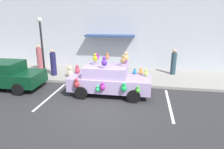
# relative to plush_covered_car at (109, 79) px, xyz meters

# --- Properties ---
(ground_plane) EXTENTS (60.00, 60.00, 0.00)m
(ground_plane) POSITION_rel_plush_covered_car_xyz_m (-0.08, -1.75, -0.81)
(ground_plane) COLOR #2D2D30
(sidewalk) EXTENTS (24.00, 4.00, 0.15)m
(sidewalk) POSITION_rel_plush_covered_car_xyz_m (-0.08, 3.25, -0.74)
(sidewalk) COLOR gray
(sidewalk) RESTS_ON ground
(storefront_building) EXTENTS (24.00, 1.25, 6.40)m
(storefront_building) POSITION_rel_plush_covered_car_xyz_m (-0.09, 5.39, 2.38)
(storefront_building) COLOR #B2B7C1
(storefront_building) RESTS_ON ground
(parking_stripe_front) EXTENTS (0.12, 3.60, 0.01)m
(parking_stripe_front) POSITION_rel_plush_covered_car_xyz_m (3.02, -0.75, -0.81)
(parking_stripe_front) COLOR silver
(parking_stripe_front) RESTS_ON ground
(parking_stripe_rear) EXTENTS (0.12, 3.60, 0.01)m
(parking_stripe_rear) POSITION_rel_plush_covered_car_xyz_m (-2.91, -0.75, -0.81)
(parking_stripe_rear) COLOR silver
(parking_stripe_rear) RESTS_ON ground
(plush_covered_car) EXTENTS (4.17, 2.05, 2.21)m
(plush_covered_car) POSITION_rel_plush_covered_car_xyz_m (0.00, 0.00, 0.00)
(plush_covered_car) COLOR #AC96C8
(plush_covered_car) RESTS_ON ground
(parked_sedan_behind) EXTENTS (4.06, 2.00, 1.54)m
(parked_sedan_behind) POSITION_rel_plush_covered_car_xyz_m (-5.91, -0.07, -0.02)
(parked_sedan_behind) COLOR #0A381E
(parked_sedan_behind) RESTS_ON ground
(teddy_bear_on_sidewalk) EXTENTS (0.39, 0.32, 0.74)m
(teddy_bear_on_sidewalk) POSITION_rel_plush_covered_car_xyz_m (-2.94, 2.05, -0.32)
(teddy_bear_on_sidewalk) COLOR beige
(teddy_bear_on_sidewalk) RESTS_ON sidewalk
(street_lamp_post) EXTENTS (0.28, 0.28, 3.72)m
(street_lamp_post) POSITION_rel_plush_covered_car_xyz_m (-4.52, 1.75, 1.63)
(street_lamp_post) COLOR black
(street_lamp_post) RESTS_ON sidewalk
(pedestrian_near_shopfront) EXTENTS (0.35, 0.35, 1.71)m
(pedestrian_near_shopfront) POSITION_rel_plush_covered_car_xyz_m (3.68, 3.85, 0.14)
(pedestrian_near_shopfront) COLOR #29424D
(pedestrian_near_shopfront) RESTS_ON sidewalk
(pedestrian_walking_past) EXTENTS (0.40, 0.40, 1.84)m
(pedestrian_walking_past) POSITION_rel_plush_covered_car_xyz_m (-5.65, 3.28, 0.18)
(pedestrian_walking_past) COLOR #A65259
(pedestrian_walking_past) RESTS_ON sidewalk
(pedestrian_by_lamp) EXTENTS (0.37, 0.37, 1.72)m
(pedestrian_by_lamp) POSITION_rel_plush_covered_car_xyz_m (-4.15, 2.29, 0.13)
(pedestrian_by_lamp) COLOR #1E1D4E
(pedestrian_by_lamp) RESTS_ON sidewalk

